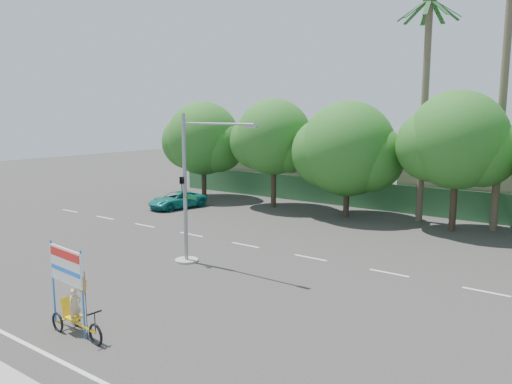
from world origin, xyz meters
The scene contains 12 objects.
ground centered at (0.00, 0.00, 0.00)m, with size 120.00×120.00×0.00m, color #33302D.
fence centered at (0.00, 21.50, 1.00)m, with size 38.00×0.08×2.00m, color #336B3D.
building_left centered at (-10.00, 26.00, 2.00)m, with size 12.00×8.00×4.00m, color #BDB096.
tree_far_left centered at (-14.05, 18.00, 4.76)m, with size 7.14×6.00×7.96m.
tree_left centered at (-7.05, 18.00, 5.06)m, with size 6.66×5.60×8.07m.
tree_center centered at (-1.05, 18.00, 4.47)m, with size 7.62×6.40×7.85m.
tree_right centered at (5.95, 18.00, 5.24)m, with size 6.90×5.80×8.36m.
palm_tall centered at (8.00, 19.50, 10.46)m, with size 3.73×3.79×17.45m.
palm_short centered at (3.50, 19.50, 8.86)m, with size 3.73×3.79×14.45m.
traffic_signal centered at (-2.20, 3.98, 2.92)m, with size 4.72×1.10×7.00m.
trike_billboard centered at (0.06, -3.82, 1.17)m, with size 2.95×0.77×2.90m.
pickup_truck centered at (-12.55, 13.40, 0.61)m, with size 2.03×4.40×1.22m, color #117770.
Camera 1 is at (13.78, -12.62, 7.01)m, focal length 35.00 mm.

